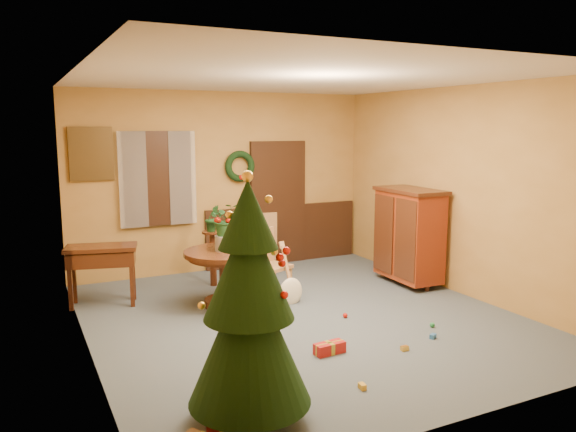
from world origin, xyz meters
TOP-DOWN VIEW (x-y plane):
  - room_envelope at (0.21, 2.70)m, footprint 5.50×5.50m
  - dining_table at (-0.68, 0.86)m, footprint 1.09×1.09m
  - urn at (-0.68, 0.86)m, footprint 0.27×0.27m
  - centerpiece_plant at (-0.68, 0.86)m, footprint 0.38×0.33m
  - chair_near at (-0.01, 0.98)m, footprint 0.54×0.54m
  - chair_far at (0.52, 2.39)m, footprint 0.45×0.45m
  - guitar at (0.12, 0.56)m, footprint 0.47×0.59m
  - plant_stand at (-0.52, 1.85)m, footprint 0.32×0.32m
  - stand_plant at (-0.52, 1.85)m, footprint 0.24×0.20m
  - christmas_tree at (-1.53, -2.01)m, footprint 0.98×0.98m
  - writing_desk at (-2.13, 1.62)m, footprint 0.98×0.65m
  - sideboard at (2.15, 0.66)m, footprint 0.62×1.13m
  - gift_b at (-1.79, -2.06)m, footprint 0.29×0.29m
  - gift_c at (-1.40, -1.32)m, footprint 0.34×0.31m
  - gift_d at (-0.26, -1.11)m, footprint 0.34×0.16m
  - toy_a at (0.99, -1.26)m, footprint 0.09×0.08m
  - toy_b at (1.22, -0.99)m, footprint 0.06×0.06m
  - toy_c at (-0.40, -1.93)m, footprint 0.06×0.08m
  - toy_d at (0.48, -0.24)m, footprint 0.06×0.06m
  - toy_e at (0.49, -1.40)m, footprint 0.08×0.05m

SIDE VIEW (x-z plane):
  - toy_a at x=0.99m, z-range 0.00..0.05m
  - toy_c at x=-0.40m, z-range 0.00..0.05m
  - toy_e at x=0.49m, z-range 0.00..0.05m
  - toy_b at x=1.22m, z-range 0.00..0.06m
  - toy_d at x=0.48m, z-range 0.00..0.06m
  - gift_d at x=-0.26m, z-range 0.00..0.12m
  - gift_c at x=-1.40m, z-range 0.00..0.15m
  - gift_b at x=-1.79m, z-range 0.00..0.22m
  - guitar at x=0.12m, z-range 0.01..0.79m
  - chair_near at x=-0.01m, z-range 0.03..0.98m
  - plant_stand at x=-0.52m, z-range 0.10..0.92m
  - chair_far at x=0.52m, z-range 0.03..1.00m
  - dining_table at x=-0.68m, z-range 0.15..0.90m
  - writing_desk at x=-2.13m, z-range 0.20..1.00m
  - sideboard at x=2.15m, z-range 0.05..1.49m
  - urn at x=-0.68m, z-range 0.75..0.95m
  - christmas_tree at x=-1.53m, z-range -0.05..1.97m
  - stand_plant at x=-0.52m, z-range 0.82..1.21m
  - room_envelope at x=0.21m, z-range -1.63..3.87m
  - centerpiece_plant at x=-0.68m, z-range 0.95..1.37m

